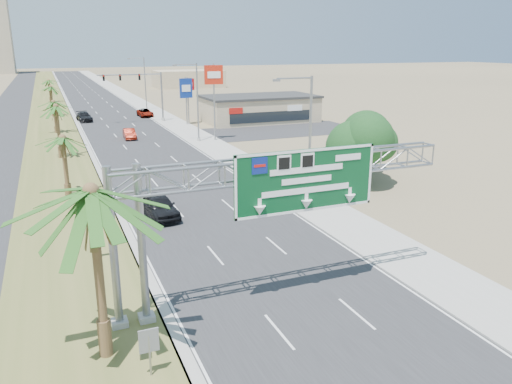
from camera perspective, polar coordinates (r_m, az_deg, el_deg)
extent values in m
cube|color=#28282B|center=(121.44, -17.84, 9.89)|extent=(12.00, 300.00, 0.02)
cube|color=#9E9B93|center=(122.45, -13.83, 10.26)|extent=(4.00, 300.00, 0.10)
cube|color=#535A28|center=(121.00, -22.61, 9.43)|extent=(7.00, 300.00, 0.12)
cube|color=#28282B|center=(121.19, -25.94, 9.03)|extent=(8.00, 300.00, 0.02)
cylinder|color=gray|center=(22.27, -12.91, -6.13)|extent=(0.36, 0.36, 7.40)
cylinder|color=gray|center=(22.13, -15.98, -6.50)|extent=(0.36, 0.36, 7.40)
cube|color=#9E9B93|center=(23.80, -12.36, -13.94)|extent=(0.70, 0.70, 0.40)
cube|color=#9E9B93|center=(23.67, -15.30, -14.34)|extent=(0.70, 0.70, 0.40)
cube|color=#07421E|center=(23.47, 5.75, 1.31)|extent=(7.20, 0.12, 3.00)
cube|color=navy|center=(22.15, 0.43, 3.02)|extent=(0.75, 0.03, 0.75)
cone|color=white|center=(23.72, 5.76, -1.42)|extent=(0.56, 0.56, 0.45)
cylinder|color=brown|center=(20.32, -17.48, -9.36)|extent=(0.36, 0.36, 7.00)
cylinder|color=brown|center=(21.58, -16.86, -15.75)|extent=(0.54, 0.54, 1.68)
cylinder|color=brown|center=(43.47, -20.92, 2.56)|extent=(0.36, 0.36, 5.00)
cylinder|color=brown|center=(43.93, -20.67, 0.16)|extent=(0.54, 0.54, 1.20)
cylinder|color=brown|center=(59.12, -21.62, 6.30)|extent=(0.36, 0.36, 5.80)
cylinder|color=brown|center=(59.50, -21.39, 4.21)|extent=(0.54, 0.54, 1.39)
cylinder|color=brown|center=(77.03, -21.97, 7.87)|extent=(0.36, 0.36, 4.50)
cylinder|color=brown|center=(77.27, -21.84, 6.62)|extent=(0.54, 0.54, 1.08)
cylinder|color=brown|center=(95.87, -22.27, 9.50)|extent=(0.36, 0.36, 5.20)
cylinder|color=brown|center=(96.09, -22.15, 8.33)|extent=(0.54, 0.54, 1.25)
cylinder|color=brown|center=(120.79, -22.49, 10.56)|extent=(0.36, 0.36, 4.80)
cylinder|color=brown|center=(120.95, -22.40, 9.70)|extent=(0.54, 0.54, 1.15)
cylinder|color=gray|center=(37.65, 6.17, 5.46)|extent=(0.20, 0.20, 10.00)
cylinder|color=gray|center=(36.39, 4.42, 12.83)|extent=(2.80, 0.12, 0.12)
cube|color=slate|center=(35.79, 2.37, 12.64)|extent=(0.50, 0.22, 0.18)
cylinder|color=#9E9B93|center=(38.82, 5.96, -1.45)|extent=(0.44, 0.44, 0.50)
cylinder|color=gray|center=(65.28, -6.68, 10.04)|extent=(0.20, 0.20, 10.00)
cylinder|color=gray|center=(64.56, -8.06, 14.24)|extent=(2.80, 0.12, 0.12)
cube|color=slate|center=(64.23, -9.30, 14.09)|extent=(0.50, 0.22, 0.18)
cylinder|color=#9E9B93|center=(65.96, -6.55, 5.94)|extent=(0.44, 0.44, 0.50)
cylinder|color=gray|center=(100.25, -12.54, 11.94)|extent=(0.20, 0.20, 10.00)
cylinder|color=gray|center=(99.79, -13.53, 14.65)|extent=(2.80, 0.12, 0.12)
cube|color=slate|center=(99.57, -14.34, 14.54)|extent=(0.50, 0.22, 0.18)
cylinder|color=#9E9B93|center=(100.70, -12.37, 9.25)|extent=(0.44, 0.44, 0.50)
cylinder|color=gray|center=(84.63, -10.69, 10.61)|extent=(0.28, 0.28, 8.00)
cylinder|color=gray|center=(83.46, -14.27, 12.88)|extent=(10.00, 0.18, 0.18)
cube|color=black|center=(83.52, -13.18, 12.67)|extent=(0.32, 0.18, 0.95)
cube|color=black|center=(83.07, -15.27, 12.51)|extent=(0.32, 0.18, 0.95)
cube|color=black|center=(82.78, -17.02, 12.37)|extent=(0.32, 0.18, 0.95)
sphere|color=red|center=(83.39, -13.18, 12.87)|extent=(0.22, 0.22, 0.22)
imported|color=black|center=(84.39, -10.80, 12.64)|extent=(0.16, 0.16, 0.60)
cylinder|color=#9E9B93|center=(85.06, -10.56, 8.14)|extent=(0.56, 0.56, 0.60)
cube|color=tan|center=(83.56, 0.37, 9.44)|extent=(18.00, 10.00, 4.00)
cylinder|color=brown|center=(45.48, 11.97, 3.15)|extent=(0.44, 0.44, 3.90)
sphere|color=#123315|center=(44.97, 12.17, 6.38)|extent=(4.50, 4.50, 4.50)
cylinder|color=brown|center=(50.42, 12.23, 4.07)|extent=(0.44, 0.44, 3.30)
sphere|color=#123315|center=(50.02, 12.38, 6.53)|extent=(3.50, 3.50, 3.50)
cylinder|color=gray|center=(20.00, -12.03, -17.97)|extent=(0.08, 0.08, 1.80)
cube|color=slate|center=(19.61, -12.15, -16.27)|extent=(0.75, 0.06, 0.95)
cylinder|color=gray|center=(30.57, -17.64, -5.86)|extent=(0.08, 0.08, 1.80)
cube|color=slate|center=(30.32, -17.75, -4.64)|extent=(0.75, 0.06, 0.95)
cube|color=tan|center=(156.01, -7.73, 12.70)|extent=(20.00, 12.00, 5.00)
imported|color=black|center=(36.96, -11.03, -1.62)|extent=(2.54, 5.16, 1.69)
imported|color=maroon|center=(69.69, -14.27, 6.46)|extent=(1.60, 4.19, 1.36)
imported|color=gray|center=(91.36, -12.56, 8.82)|extent=(2.40, 4.98, 1.37)
imported|color=black|center=(88.32, -19.05, 8.11)|extent=(2.58, 5.33, 1.50)
cylinder|color=gray|center=(65.99, -4.79, 10.12)|extent=(0.20, 0.20, 9.92)
cube|color=red|center=(65.70, -4.87, 13.21)|extent=(2.42, 0.60, 2.40)
cube|color=white|center=(65.53, -4.82, 13.20)|extent=(1.67, 0.25, 0.84)
cylinder|color=gray|center=(80.12, -7.96, 10.23)|extent=(0.20, 0.20, 7.44)
cube|color=navy|center=(79.93, -8.02, 11.67)|extent=(2.02, 0.53, 3.00)
cube|color=white|center=(79.76, -7.99, 11.66)|extent=(1.40, 0.20, 1.05)
cylinder|color=gray|center=(81.08, -7.76, 10.27)|extent=(0.20, 0.20, 7.33)
cube|color=red|center=(80.85, -7.83, 12.07)|extent=(2.21, 0.76, 1.80)
cube|color=white|center=(80.68, -7.79, 12.07)|extent=(1.51, 0.37, 0.63)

